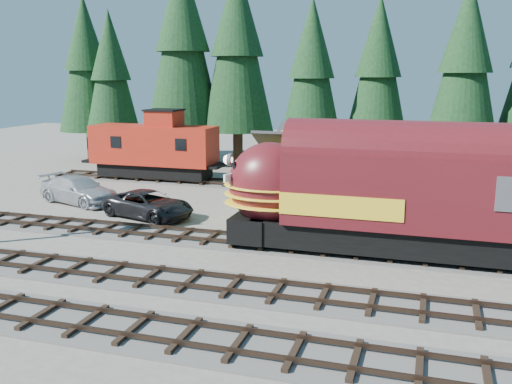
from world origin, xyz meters
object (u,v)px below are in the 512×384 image
(pickup_truck_a, at_px, (149,204))
(depot, at_px, (376,169))
(pickup_truck_b, at_px, (79,190))
(caboose, at_px, (154,148))
(locomotive, at_px, (402,199))

(pickup_truck_a, bearing_deg, depot, -58.75)
(depot, height_order, pickup_truck_b, depot)
(caboose, relative_size, pickup_truck_b, 1.66)
(pickup_truck_a, height_order, pickup_truck_b, pickup_truck_b)
(locomotive, distance_m, pickup_truck_a, 14.97)
(caboose, distance_m, pickup_truck_a, 12.07)
(pickup_truck_b, bearing_deg, pickup_truck_a, -91.12)
(depot, bearing_deg, pickup_truck_a, -165.40)
(caboose, xyz_separation_m, pickup_truck_a, (5.09, -10.80, -1.77))
(pickup_truck_b, bearing_deg, caboose, 10.76)
(depot, relative_size, caboose, 1.29)
(locomotive, height_order, pickup_truck_a, locomotive)
(pickup_truck_a, distance_m, pickup_truck_b, 6.47)
(locomotive, xyz_separation_m, caboose, (-19.59, 14.00, -0.20))
(depot, height_order, locomotive, depot)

